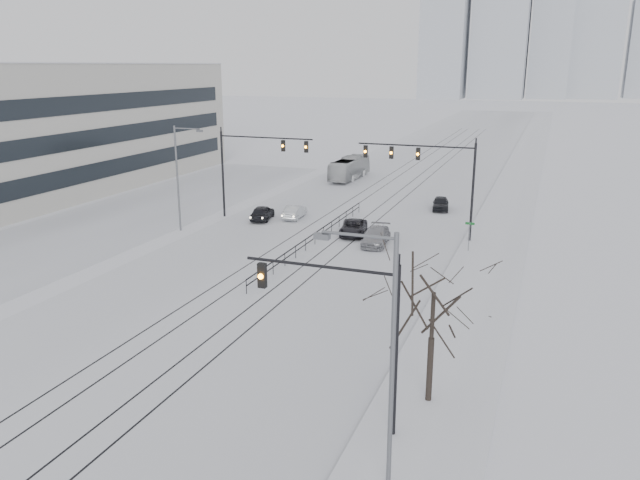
{
  "coord_description": "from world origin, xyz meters",
  "views": [
    {
      "loc": [
        17.17,
        -14.75,
        13.86
      ],
      "look_at": [
        3.9,
        20.72,
        3.2
      ],
      "focal_mm": 35.0,
      "sensor_mm": 36.0,
      "label": 1
    }
  ],
  "objects_px": {
    "sedan_sb_inner": "(262,213)",
    "sedan_nb_far": "(441,204)",
    "traffic_mast_near": "(354,322)",
    "sedan_nb_front": "(353,228)",
    "sedan_sb_outer": "(295,212)",
    "box_truck": "(349,168)",
    "sedan_nb_right": "(376,236)",
    "bare_tree": "(433,304)"
  },
  "relations": [
    {
      "from": "sedan_nb_front",
      "to": "traffic_mast_near",
      "type": "bearing_deg",
      "value": -83.62
    },
    {
      "from": "sedan_sb_inner",
      "to": "box_truck",
      "type": "relative_size",
      "value": 0.41
    },
    {
      "from": "traffic_mast_near",
      "to": "sedan_nb_front",
      "type": "distance_m",
      "value": 29.47
    },
    {
      "from": "traffic_mast_near",
      "to": "sedan_sb_inner",
      "type": "height_order",
      "value": "traffic_mast_near"
    },
    {
      "from": "sedan_sb_inner",
      "to": "sedan_nb_far",
      "type": "relative_size",
      "value": 1.05
    },
    {
      "from": "sedan_nb_front",
      "to": "bare_tree",
      "type": "bearing_deg",
      "value": -76.87
    },
    {
      "from": "sedan_sb_inner",
      "to": "sedan_nb_front",
      "type": "xyz_separation_m",
      "value": [
        9.5,
        -2.11,
        -0.06
      ]
    },
    {
      "from": "bare_tree",
      "to": "sedan_nb_right",
      "type": "height_order",
      "value": "bare_tree"
    },
    {
      "from": "sedan_sb_inner",
      "to": "sedan_nb_far",
      "type": "distance_m",
      "value": 17.77
    },
    {
      "from": "sedan_nb_right",
      "to": "sedan_nb_far",
      "type": "height_order",
      "value": "sedan_nb_right"
    },
    {
      "from": "sedan_sb_outer",
      "to": "sedan_nb_right",
      "type": "distance_m",
      "value": 11.16
    },
    {
      "from": "bare_tree",
      "to": "sedan_sb_outer",
      "type": "relative_size",
      "value": 1.61
    },
    {
      "from": "sedan_sb_inner",
      "to": "sedan_sb_outer",
      "type": "bearing_deg",
      "value": -159.15
    },
    {
      "from": "bare_tree",
      "to": "sedan_nb_front",
      "type": "relative_size",
      "value": 1.37
    },
    {
      "from": "sedan_nb_far",
      "to": "box_truck",
      "type": "distance_m",
      "value": 19.16
    },
    {
      "from": "sedan_nb_front",
      "to": "sedan_nb_far",
      "type": "height_order",
      "value": "sedan_nb_far"
    },
    {
      "from": "sedan_sb_outer",
      "to": "sedan_nb_front",
      "type": "xyz_separation_m",
      "value": [
        6.92,
        -3.7,
        -0.01
      ]
    },
    {
      "from": "bare_tree",
      "to": "sedan_sb_inner",
      "type": "height_order",
      "value": "bare_tree"
    },
    {
      "from": "bare_tree",
      "to": "sedan_nb_right",
      "type": "distance_m",
      "value": 24.58
    },
    {
      "from": "bare_tree",
      "to": "sedan_nb_right",
      "type": "xyz_separation_m",
      "value": [
        -8.62,
        22.7,
        -3.83
      ]
    },
    {
      "from": "traffic_mast_near",
      "to": "sedan_sb_inner",
      "type": "bearing_deg",
      "value": 121.39
    },
    {
      "from": "sedan_sb_outer",
      "to": "sedan_nb_right",
      "type": "relative_size",
      "value": 0.83
    },
    {
      "from": "sedan_sb_inner",
      "to": "sedan_nb_far",
      "type": "xyz_separation_m",
      "value": [
        14.74,
        9.92,
        -0.03
      ]
    },
    {
      "from": "sedan_nb_far",
      "to": "box_truck",
      "type": "height_order",
      "value": "box_truck"
    },
    {
      "from": "sedan_sb_inner",
      "to": "sedan_nb_front",
      "type": "height_order",
      "value": "sedan_sb_inner"
    },
    {
      "from": "sedan_nb_far",
      "to": "sedan_sb_outer",
      "type": "bearing_deg",
      "value": -154.41
    },
    {
      "from": "sedan_sb_outer",
      "to": "sedan_nb_front",
      "type": "height_order",
      "value": "sedan_sb_outer"
    },
    {
      "from": "sedan_sb_outer",
      "to": "sedan_nb_far",
      "type": "relative_size",
      "value": 1.0
    },
    {
      "from": "sedan_nb_front",
      "to": "sedan_nb_far",
      "type": "relative_size",
      "value": 1.17
    },
    {
      "from": "bare_tree",
      "to": "sedan_sb_outer",
      "type": "xyz_separation_m",
      "value": [
        -18.12,
        28.55,
        -3.86
      ]
    },
    {
      "from": "sedan_sb_inner",
      "to": "sedan_nb_right",
      "type": "relative_size",
      "value": 0.87
    },
    {
      "from": "sedan_sb_outer",
      "to": "sedan_nb_far",
      "type": "xyz_separation_m",
      "value": [
        12.16,
        8.33,
        0.02
      ]
    },
    {
      "from": "sedan_sb_outer",
      "to": "box_truck",
      "type": "xyz_separation_m",
      "value": [
        -1.62,
        21.62,
        0.73
      ]
    },
    {
      "from": "sedan_sb_inner",
      "to": "sedan_nb_right",
      "type": "xyz_separation_m",
      "value": [
        12.08,
        -4.26,
        -0.02
      ]
    },
    {
      "from": "sedan_sb_outer",
      "to": "sedan_nb_right",
      "type": "height_order",
      "value": "sedan_nb_right"
    },
    {
      "from": "sedan_sb_inner",
      "to": "sedan_nb_front",
      "type": "bearing_deg",
      "value": 156.65
    },
    {
      "from": "bare_tree",
      "to": "sedan_sb_inner",
      "type": "relative_size",
      "value": 1.52
    },
    {
      "from": "sedan_nb_far",
      "to": "sedan_nb_front",
      "type": "bearing_deg",
      "value": -122.37
    },
    {
      "from": "sedan_sb_outer",
      "to": "box_truck",
      "type": "relative_size",
      "value": 0.39
    },
    {
      "from": "sedan_sb_inner",
      "to": "sedan_nb_front",
      "type": "relative_size",
      "value": 0.9
    },
    {
      "from": "sedan_sb_outer",
      "to": "sedan_nb_front",
      "type": "relative_size",
      "value": 0.85
    },
    {
      "from": "bare_tree",
      "to": "sedan_sb_outer",
      "type": "height_order",
      "value": "bare_tree"
    }
  ]
}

